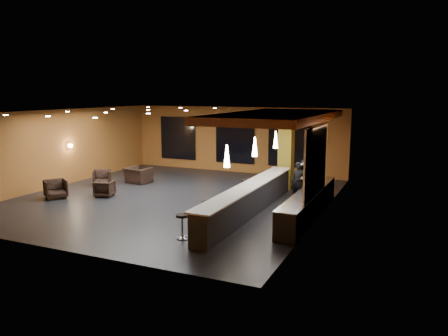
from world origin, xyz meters
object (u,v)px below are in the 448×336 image
at_px(bar_stool_1, 208,211).
at_px(bar_stool_3, 236,194).
at_px(pendant_1, 255,147).
at_px(armchair_c, 102,178).
at_px(armchair_d, 138,175).
at_px(bar_stool_0, 182,223).
at_px(pendant_2, 276,140).
at_px(staff_a, 298,182).
at_px(column, 286,150).
at_px(staff_c, 306,180).
at_px(armchair_b, 105,188).
at_px(armchair_a, 56,189).
at_px(staff_b, 310,174).
at_px(bar_stool_5, 262,181).
at_px(bar_counter, 249,200).
at_px(prep_counter, 308,205).
at_px(pendant_0, 227,156).
at_px(bar_stool_4, 246,186).
at_px(bar_stool_2, 223,203).

relative_size(bar_stool_1, bar_stool_3, 1.16).
distance_m(pendant_1, armchair_c, 8.28).
height_order(armchair_d, bar_stool_0, bar_stool_0).
relative_size(pendant_2, staff_a, 0.45).
height_order(column, staff_c, column).
bearing_deg(pendant_1, armchair_b, -175.84).
distance_m(armchair_a, bar_stool_3, 7.42).
bearing_deg(staff_b, pendant_1, -118.10).
relative_size(pendant_1, pendant_2, 1.00).
relative_size(bar_stool_1, bar_stool_5, 1.14).
bearing_deg(bar_stool_3, staff_b, 53.27).
xyz_separation_m(bar_counter, armchair_a, (-8.04, -1.03, -0.12)).
height_order(column, armchair_c, column).
bearing_deg(bar_stool_5, prep_counter, -48.16).
distance_m(bar_counter, bar_stool_0, 3.43).
height_order(staff_c, armchair_c, staff_c).
bearing_deg(armchair_a, armchair_b, -22.73).
bearing_deg(staff_a, armchair_d, 178.69).
xyz_separation_m(pendant_0, staff_b, (1.31, 5.61, -1.44)).
bearing_deg(bar_stool_5, bar_stool_4, -97.27).
bearing_deg(bar_stool_0, armchair_a, 162.34).
height_order(pendant_2, staff_c, pendant_2).
height_order(bar_stool_0, bar_stool_2, bar_stool_2).
bearing_deg(bar_stool_3, pendant_0, -73.03).
bearing_deg(prep_counter, bar_stool_4, 152.57).
relative_size(staff_a, armchair_c, 1.98).
bearing_deg(armchair_d, bar_stool_2, 156.86).
distance_m(staff_a, bar_stool_1, 4.84).
bearing_deg(bar_stool_5, staff_b, 1.93).
relative_size(bar_stool_0, bar_stool_1, 0.88).
bearing_deg(staff_c, armchair_c, -151.40).
distance_m(bar_stool_0, bar_stool_5, 6.87).
bearing_deg(bar_stool_0, staff_c, 70.10).
relative_size(armchair_b, armchair_d, 0.65).
xyz_separation_m(pendant_0, bar_stool_4, (-0.92, 4.02, -1.84)).
relative_size(pendant_1, bar_stool_3, 0.96).
distance_m(column, staff_c, 2.46).
bearing_deg(bar_stool_3, bar_stool_5, 87.77).
xyz_separation_m(pendant_0, bar_stool_5, (-0.73, 5.55, -1.88)).
distance_m(armchair_c, bar_stool_1, 8.20).
bearing_deg(armchair_b, bar_stool_5, -164.34).
relative_size(bar_counter, staff_c, 4.82).
height_order(bar_counter, bar_stool_1, bar_counter).
height_order(pendant_1, bar_stool_3, pendant_1).
bearing_deg(pendant_1, pendant_0, -90.00).
xyz_separation_m(bar_stool_1, bar_stool_4, (-0.27, 4.03, -0.03)).
bearing_deg(armchair_a, armchair_c, 31.95).
bearing_deg(bar_stool_2, staff_c, 60.64).
height_order(staff_b, armchair_b, staff_b).
relative_size(prep_counter, bar_stool_1, 7.13).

